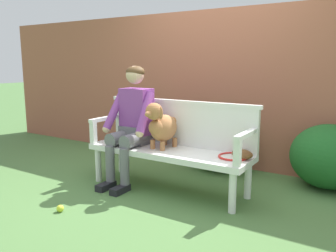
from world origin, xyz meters
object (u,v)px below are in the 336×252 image
Objects in this scene: tennis_ball at (60,208)px; baseball_glove at (242,154)px; dog_on_bench at (161,125)px; garden_bench at (168,154)px; tennis_racket at (234,156)px; person_seated at (132,120)px.

baseball_glove is at bearing 39.50° from tennis_ball.
dog_on_bench is at bearing -154.98° from baseball_glove.
garden_bench is 0.32m from dog_on_bench.
tennis_racket is at bearing 6.77° from garden_bench.
baseball_glove reaches higher than tennis_racket.
garden_bench is at bearing 63.01° from tennis_ball.
baseball_glove is (0.88, 0.07, -0.21)m from dog_on_bench.
person_seated is 1.28m from baseball_glove.
tennis_ball is (-1.23, -1.11, -0.42)m from tennis_racket.
dog_on_bench is (0.38, 0.01, -0.02)m from person_seated.
person_seated is at bearing -178.77° from dog_on_bench.
person_seated reaches higher than dog_on_bench.
baseball_glove reaches higher than garden_bench.
garden_bench is 1.36× the size of person_seated.
dog_on_bench reaches higher than garden_bench.
garden_bench is at bearing -173.23° from tennis_racket.
garden_bench is 8.14× the size of baseball_glove.
tennis_racket is 1.71m from tennis_ball.
baseball_glove is at bearing 4.44° from garden_bench.
baseball_glove is at bearing -13.96° from tennis_racket.
tennis_ball is (-0.44, -1.02, -0.66)m from dog_on_bench.
baseball_glove is (0.09, -0.02, 0.04)m from tennis_racket.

